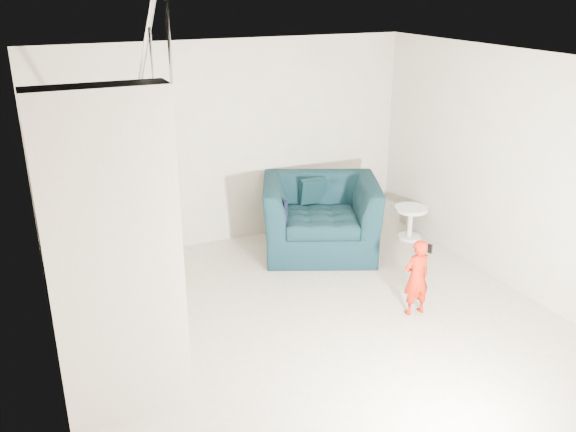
{
  "coord_description": "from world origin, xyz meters",
  "views": [
    {
      "loc": [
        -2.52,
        -4.74,
        3.37
      ],
      "look_at": [
        0.15,
        1.2,
        0.85
      ],
      "focal_mm": 38.0,
      "sensor_mm": 36.0,
      "label": 1
    }
  ],
  "objects_px": {
    "toddler": "(417,277)",
    "side_table": "(410,217)",
    "staircase": "(103,264)",
    "armchair": "(320,216)"
  },
  "relations": [
    {
      "from": "armchair",
      "to": "side_table",
      "type": "height_order",
      "value": "armchair"
    },
    {
      "from": "side_table",
      "to": "staircase",
      "type": "xyz_separation_m",
      "value": [
        -4.25,
        -1.18,
        0.64
      ]
    },
    {
      "from": "armchair",
      "to": "toddler",
      "type": "relative_size",
      "value": 1.72
    },
    {
      "from": "side_table",
      "to": "staircase",
      "type": "distance_m",
      "value": 4.46
    },
    {
      "from": "side_table",
      "to": "staircase",
      "type": "height_order",
      "value": "staircase"
    },
    {
      "from": "armchair",
      "to": "toddler",
      "type": "bearing_deg",
      "value": -61.24
    },
    {
      "from": "toddler",
      "to": "staircase",
      "type": "bearing_deg",
      "value": -9.96
    },
    {
      "from": "toddler",
      "to": "side_table",
      "type": "distance_m",
      "value": 2.09
    },
    {
      "from": "toddler",
      "to": "side_table",
      "type": "bearing_deg",
      "value": -122.94
    },
    {
      "from": "armchair",
      "to": "toddler",
      "type": "height_order",
      "value": "armchair"
    }
  ]
}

